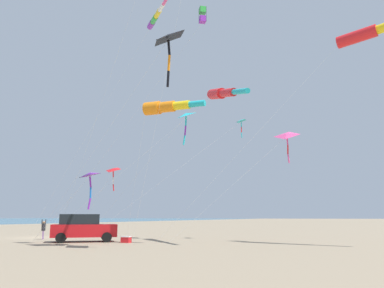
{
  "coord_description": "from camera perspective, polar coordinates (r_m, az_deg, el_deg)",
  "views": [
    {
      "loc": [
        24.09,
        -25.88,
        1.7
      ],
      "look_at": [
        14.41,
        -1.83,
        6.53
      ],
      "focal_mm": 36.42,
      "sensor_mm": 36.0,
      "label": 1
    }
  ],
  "objects": [
    {
      "name": "ground_plane",
      "position": [
        35.4,
        -21.53,
        -12.6
      ],
      "size": [
        600.0,
        600.0,
        0.0
      ],
      "primitive_type": "plane",
      "color": "gray"
    },
    {
      "name": "parked_car",
      "position": [
        28.14,
        -15.67,
        -11.7
      ],
      "size": [
        4.55,
        4.07,
        1.85
      ],
      "color": "red",
      "rests_on": "ground_plane"
    },
    {
      "name": "cooler_box",
      "position": [
        26.63,
        -9.63,
        -13.62
      ],
      "size": [
        0.62,
        0.42,
        0.42
      ],
      "color": "red",
      "rests_on": "ground_plane"
    },
    {
      "name": "person_adult_flyer",
      "position": [
        34.99,
        -18.22,
        -11.18
      ],
      "size": [
        0.5,
        0.61,
        1.84
      ],
      "color": "#335199",
      "rests_on": "ground_plane"
    },
    {
      "name": "person_child_green_jacket",
      "position": [
        32.11,
        -20.93,
        -11.47
      ],
      "size": [
        0.52,
        0.53,
        1.49
      ],
      "color": "#8E6B9E",
      "rests_on": "ground_plane"
    },
    {
      "name": "kite_delta_purple_drifting",
      "position": [
        30.74,
        -0.94,
        4.16
      ],
      "size": [
        10.81,
        2.08,
        9.92
      ],
      "color": "#1EB7C6",
      "rests_on": "ground_plane"
    },
    {
      "name": "kite_box_black_fish_shape",
      "position": [
        33.3,
        1.49,
        18.28
      ],
      "size": [
        14.96,
        0.72,
        18.46
      ],
      "color": "green",
      "rests_on": "ground_plane"
    },
    {
      "name": "kite_delta_rainbow_low_near",
      "position": [
        22.2,
        -3.58,
        15.15
      ],
      "size": [
        13.13,
        4.73,
        11.79
      ],
      "color": "black",
      "rests_on": "ground_plane"
    },
    {
      "name": "kite_delta_small_distant",
      "position": [
        24.32,
        -14.76,
        -4.48
      ],
      "size": [
        7.76,
        3.86,
        4.42
      ],
      "color": "purple",
      "rests_on": "ground_plane"
    },
    {
      "name": "kite_windsock_teal_far_right",
      "position": [
        30.35,
        -5.42,
        17.9
      ],
      "size": [
        14.96,
        6.03,
        16.93
      ],
      "color": "purple",
      "rests_on": "ground_plane"
    },
    {
      "name": "kite_windsock_checkered_midright",
      "position": [
        27.59,
        25.62,
        14.87
      ],
      "size": [
        18.69,
        3.17,
        13.62
      ],
      "color": "red",
      "rests_on": "ground_plane"
    },
    {
      "name": "kite_windsock_white_trailing",
      "position": [
        26.15,
        -3.87,
        5.43
      ],
      "size": [
        7.22,
        3.18,
        9.36
      ],
      "color": "orange",
      "rests_on": "ground_plane"
    },
    {
      "name": "kite_delta_magenta_far_left",
      "position": [
        30.82,
        7.06,
        3.24
      ],
      "size": [
        11.8,
        4.63,
        9.26
      ],
      "color": "#1EB7C6",
      "rests_on": "ground_plane"
    },
    {
      "name": "kite_windsock_green_low_center",
      "position": [
        27.46,
        4.47,
        7.41
      ],
      "size": [
        17.31,
        5.49,
        11.13
      ],
      "color": "red",
      "rests_on": "ground_plane"
    },
    {
      "name": "kite_delta_yellow_midlevel",
      "position": [
        27.38,
        13.66,
        1.17
      ],
      "size": [
        8.4,
        2.9,
        7.54
      ],
      "color": "#EF4C93",
      "rests_on": "ground_plane"
    },
    {
      "name": "kite_delta_blue_topmost",
      "position": [
        32.96,
        -11.51,
        -3.77
      ],
      "size": [
        6.02,
        2.94,
        5.81
      ],
      "color": "red",
      "rests_on": "ground_plane"
    }
  ]
}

